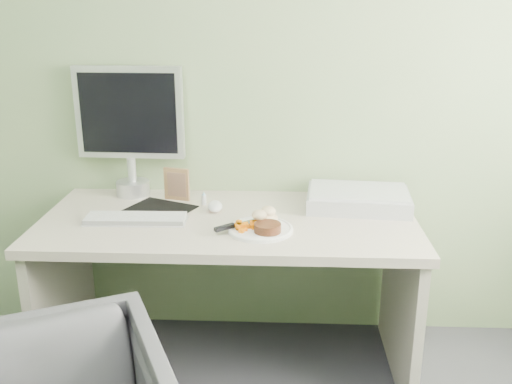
{
  "coord_description": "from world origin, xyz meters",
  "views": [
    {
      "loc": [
        0.22,
        -0.64,
        1.6
      ],
      "look_at": [
        0.12,
        1.5,
        0.89
      ],
      "focal_mm": 40.0,
      "sensor_mm": 36.0,
      "label": 1
    }
  ],
  "objects_px": {
    "scanner": "(358,200)",
    "monitor": "(130,124)",
    "desk": "(229,257)",
    "plate": "(260,229)"
  },
  "relations": [
    {
      "from": "desk",
      "to": "monitor",
      "type": "height_order",
      "value": "monitor"
    },
    {
      "from": "desk",
      "to": "scanner",
      "type": "height_order",
      "value": "scanner"
    },
    {
      "from": "plate",
      "to": "monitor",
      "type": "distance_m",
      "value": 0.84
    },
    {
      "from": "monitor",
      "to": "desk",
      "type": "bearing_deg",
      "value": -31.46
    },
    {
      "from": "desk",
      "to": "scanner",
      "type": "bearing_deg",
      "value": 16.23
    },
    {
      "from": "scanner",
      "to": "plate",
      "type": "bearing_deg",
      "value": -139.52
    },
    {
      "from": "plate",
      "to": "scanner",
      "type": "relative_size",
      "value": 0.58
    },
    {
      "from": "scanner",
      "to": "monitor",
      "type": "bearing_deg",
      "value": 176.89
    },
    {
      "from": "desk",
      "to": "scanner",
      "type": "distance_m",
      "value": 0.63
    },
    {
      "from": "plate",
      "to": "monitor",
      "type": "relative_size",
      "value": 0.43
    }
  ]
}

